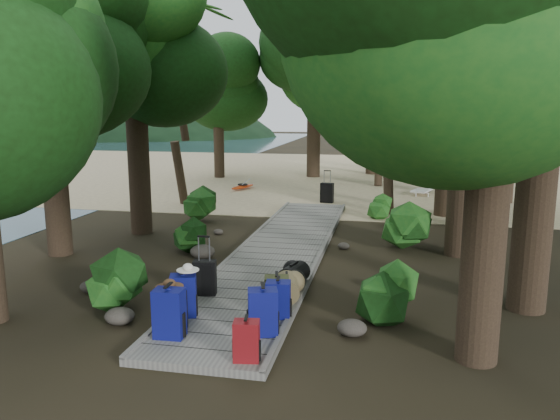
% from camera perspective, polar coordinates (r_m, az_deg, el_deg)
% --- Properties ---
extents(ground, '(120.00, 120.00, 0.00)m').
position_cam_1_polar(ground, '(11.95, -0.81, -5.79)').
color(ground, black).
rests_on(ground, ground).
extents(sand_beach, '(40.00, 22.00, 0.02)m').
position_cam_1_polar(sand_beach, '(27.51, 6.32, 3.68)').
color(sand_beach, '#CDBB8B').
rests_on(sand_beach, ground).
extents(distant_hill, '(32.00, 16.00, 12.00)m').
position_cam_1_polar(distant_hill, '(72.91, -24.33, 7.24)').
color(distant_hill, black).
rests_on(distant_hill, ground).
extents(boardwalk, '(2.00, 12.00, 0.12)m').
position_cam_1_polar(boardwalk, '(12.88, 0.14, -4.29)').
color(boardwalk, gray).
rests_on(boardwalk, ground).
extents(backpack_left_a, '(0.44, 0.32, 0.80)m').
position_cam_1_polar(backpack_left_a, '(8.15, -11.51, -10.27)').
color(backpack_left_a, '#120A76').
rests_on(backpack_left_a, boardwalk).
extents(backpack_left_b, '(0.37, 0.28, 0.65)m').
position_cam_1_polar(backpack_left_b, '(8.43, -11.11, -10.07)').
color(backpack_left_b, black).
rests_on(backpack_left_b, boardwalk).
extents(backpack_left_c, '(0.47, 0.39, 0.75)m').
position_cam_1_polar(backpack_left_c, '(8.89, -10.07, -8.57)').
color(backpack_left_c, '#120A76').
rests_on(backpack_left_c, boardwalk).
extents(backpack_left_d, '(0.35, 0.26, 0.51)m').
position_cam_1_polar(backpack_left_d, '(9.99, -7.95, -7.05)').
color(backpack_left_d, '#120A76').
rests_on(backpack_left_d, boardwalk).
extents(backpack_right_a, '(0.37, 0.29, 0.60)m').
position_cam_1_polar(backpack_right_a, '(7.36, -3.53, -13.27)').
color(backpack_right_a, maroon).
rests_on(backpack_right_a, boardwalk).
extents(backpack_right_b, '(0.49, 0.41, 0.77)m').
position_cam_1_polar(backpack_right_b, '(8.08, -1.81, -10.36)').
color(backpack_right_b, '#120A76').
rests_on(backpack_right_b, boardwalk).
extents(backpack_right_c, '(0.41, 0.31, 0.65)m').
position_cam_1_polar(backpack_right_c, '(8.73, -0.19, -9.12)').
color(backpack_right_c, '#120A76').
rests_on(backpack_right_c, boardwalk).
extents(backpack_right_d, '(0.45, 0.37, 0.61)m').
position_cam_1_polar(backpack_right_d, '(9.08, -0.35, -8.46)').
color(backpack_right_d, '#343B16').
rests_on(backpack_right_d, boardwalk).
extents(duffel_right_khaki, '(0.55, 0.72, 0.43)m').
position_cam_1_polar(duffel_right_khaki, '(9.52, 0.70, -8.10)').
color(duffel_right_khaki, brown).
rests_on(duffel_right_khaki, boardwalk).
extents(duffel_right_black, '(0.55, 0.71, 0.39)m').
position_cam_1_polar(duffel_right_black, '(10.27, 1.47, -6.77)').
color(duffel_right_black, black).
rests_on(duffel_right_black, boardwalk).
extents(suitcase_on_boardwalk, '(0.43, 0.29, 0.62)m').
position_cam_1_polar(suitcase_on_boardwalk, '(9.83, -7.86, -7.01)').
color(suitcase_on_boardwalk, black).
rests_on(suitcase_on_boardwalk, boardwalk).
extents(lone_suitcase_on_sand, '(0.48, 0.32, 0.70)m').
position_cam_1_polar(lone_suitcase_on_sand, '(19.46, 4.93, 1.80)').
color(lone_suitcase_on_sand, black).
rests_on(lone_suitcase_on_sand, sand_beach).
extents(hat_brown, '(0.42, 0.42, 0.13)m').
position_cam_1_polar(hat_brown, '(8.33, -11.49, -7.47)').
color(hat_brown, '#51351E').
rests_on(hat_brown, backpack_left_b).
extents(hat_white, '(0.36, 0.36, 0.12)m').
position_cam_1_polar(hat_white, '(8.76, -9.62, -5.86)').
color(hat_white, silver).
rests_on(hat_white, backpack_left_c).
extents(kayak, '(1.65, 3.01, 0.30)m').
position_cam_1_polar(kayak, '(22.53, -3.92, 2.54)').
color(kayak, '#C33810').
rests_on(kayak, sand_beach).
extents(sun_lounger, '(1.13, 1.84, 0.57)m').
position_cam_1_polar(sun_lounger, '(21.80, 14.59, 2.29)').
color(sun_lounger, silver).
rests_on(sun_lounger, sand_beach).
extents(tree_right_a, '(4.85, 4.85, 8.08)m').
position_cam_1_polar(tree_right_a, '(7.48, 21.78, 14.82)').
color(tree_right_a, black).
rests_on(tree_right_a, ground).
extents(tree_right_b, '(5.05, 5.05, 9.01)m').
position_cam_1_polar(tree_right_b, '(9.84, 26.36, 16.06)').
color(tree_right_b, black).
rests_on(tree_right_b, ground).
extents(tree_right_c, '(5.13, 5.13, 8.89)m').
position_cam_1_polar(tree_right_c, '(13.02, 19.22, 14.76)').
color(tree_right_c, black).
rests_on(tree_right_c, ground).
extents(tree_right_d, '(6.26, 6.26, 11.48)m').
position_cam_1_polar(tree_right_d, '(15.83, 22.49, 18.49)').
color(tree_right_d, black).
rests_on(tree_right_d, ground).
extents(tree_right_e, '(5.37, 5.37, 9.67)m').
position_cam_1_polar(tree_right_e, '(17.73, 17.69, 14.93)').
color(tree_right_e, black).
rests_on(tree_right_e, ground).
extents(tree_right_f, '(5.56, 5.56, 9.93)m').
position_cam_1_polar(tree_right_f, '(20.91, 23.18, 14.25)').
color(tree_right_f, black).
rests_on(tree_right_f, ground).
extents(tree_left_b, '(4.46, 4.46, 8.03)m').
position_cam_1_polar(tree_left_b, '(13.40, -23.16, 12.54)').
color(tree_left_b, black).
rests_on(tree_left_b, ground).
extents(tree_left_c, '(4.72, 4.72, 8.21)m').
position_cam_1_polar(tree_left_c, '(15.05, -14.95, 13.09)').
color(tree_left_c, black).
rests_on(tree_left_c, ground).
extents(tree_back_a, '(5.34, 5.34, 9.24)m').
position_cam_1_polar(tree_back_a, '(26.45, 3.60, 13.44)').
color(tree_back_a, black).
rests_on(tree_back_a, ground).
extents(tree_back_b, '(5.57, 5.57, 9.95)m').
position_cam_1_polar(tree_back_b, '(27.94, 9.96, 13.90)').
color(tree_back_b, black).
rests_on(tree_back_b, ground).
extents(tree_back_c, '(4.97, 4.97, 8.94)m').
position_cam_1_polar(tree_back_c, '(27.37, 17.78, 12.56)').
color(tree_back_c, black).
rests_on(tree_back_c, ground).
extents(tree_back_d, '(4.22, 4.22, 7.03)m').
position_cam_1_polar(tree_back_d, '(26.27, -6.49, 11.01)').
color(tree_back_d, black).
rests_on(tree_back_d, ground).
extents(palm_right_a, '(4.29, 4.29, 7.32)m').
position_cam_1_polar(palm_right_a, '(17.69, 12.19, 11.39)').
color(palm_right_a, '#1A4011').
rests_on(palm_right_a, ground).
extents(palm_right_b, '(3.94, 3.94, 7.62)m').
position_cam_1_polar(palm_right_b, '(22.28, 18.55, 11.31)').
color(palm_right_b, '#1A4011').
rests_on(palm_right_b, ground).
extents(palm_right_c, '(4.52, 4.52, 7.19)m').
position_cam_1_polar(palm_right_c, '(23.85, 11.12, 11.09)').
color(palm_right_c, '#1A4011').
rests_on(palm_right_c, ground).
extents(palm_left_a, '(4.20, 4.20, 6.69)m').
position_cam_1_polar(palm_left_a, '(19.29, -11.00, 10.43)').
color(palm_left_a, '#1A4011').
rests_on(palm_left_a, ground).
extents(rock_left_a, '(0.48, 0.44, 0.27)m').
position_cam_1_polar(rock_left_a, '(9.20, -16.40, -10.58)').
color(rock_left_a, '#4C473F').
rests_on(rock_left_a, ground).
extents(rock_left_b, '(0.40, 0.36, 0.22)m').
position_cam_1_polar(rock_left_b, '(10.85, -19.16, -7.56)').
color(rock_left_b, '#4C473F').
rests_on(rock_left_b, ground).
extents(rock_left_c, '(0.57, 0.51, 0.31)m').
position_cam_1_polar(rock_left_c, '(12.57, -8.10, -4.32)').
color(rock_left_c, '#4C473F').
rests_on(rock_left_c, ground).
extents(rock_left_d, '(0.26, 0.24, 0.14)m').
position_cam_1_polar(rock_left_d, '(14.83, -6.47, -2.27)').
color(rock_left_d, '#4C473F').
rests_on(rock_left_d, ground).
extents(rock_right_a, '(0.45, 0.41, 0.25)m').
position_cam_1_polar(rock_right_a, '(8.50, 7.54, -12.11)').
color(rock_right_a, '#4C473F').
rests_on(rock_right_a, ground).
extents(rock_right_b, '(0.42, 0.38, 0.23)m').
position_cam_1_polar(rock_right_b, '(10.58, 10.70, -7.57)').
color(rock_right_b, '#4C473F').
rests_on(rock_right_b, ground).
extents(rock_right_c, '(0.28, 0.26, 0.16)m').
position_cam_1_polar(rock_right_c, '(13.34, 6.66, -3.74)').
color(rock_right_c, '#4C473F').
rests_on(rock_right_c, ground).
extents(rock_right_d, '(0.63, 0.57, 0.35)m').
position_cam_1_polar(rock_right_d, '(15.45, 13.31, -1.58)').
color(rock_right_d, '#4C473F').
rests_on(rock_right_d, ground).
extents(shrub_left_a, '(1.09, 1.09, 0.98)m').
position_cam_1_polar(shrub_left_a, '(9.71, -16.95, -7.22)').
color(shrub_left_a, '#19551B').
rests_on(shrub_left_a, ground).
extents(shrub_left_b, '(0.93, 0.93, 0.84)m').
position_cam_1_polar(shrub_left_b, '(12.98, -9.65, -2.69)').
color(shrub_left_b, '#19551B').
rests_on(shrub_left_b, ground).
extents(shrub_left_c, '(1.27, 1.27, 1.14)m').
position_cam_1_polar(shrub_left_c, '(16.47, -7.98, 0.78)').
color(shrub_left_c, '#19551B').
rests_on(shrub_left_c, ground).
extents(shrub_right_a, '(1.00, 1.00, 0.90)m').
position_cam_1_polar(shrub_right_a, '(9.02, 11.52, -8.65)').
color(shrub_right_a, '#19551B').
rests_on(shrub_right_a, ground).
extents(shrub_right_b, '(1.28, 1.28, 1.15)m').
position_cam_1_polar(shrub_right_b, '(13.40, 13.19, -1.70)').
color(shrub_right_b, '#19551B').
rests_on(shrub_right_b, ground).
extents(shrub_right_c, '(0.81, 0.81, 0.72)m').
position_cam_1_polar(shrub_right_c, '(17.08, 10.57, 0.35)').
color(shrub_right_c, '#19551B').
rests_on(shrub_right_c, ground).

